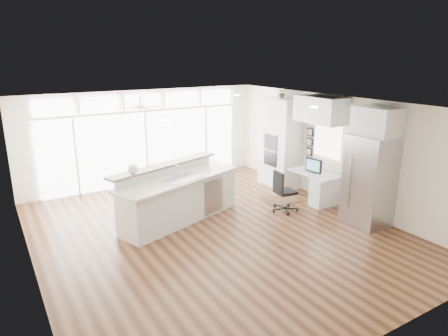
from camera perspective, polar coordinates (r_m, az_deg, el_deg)
floor at (r=8.63m, az=-1.29°, el=-9.16°), size 7.00×8.00×0.02m
ceiling at (r=7.87m, az=-1.41°, el=9.00°), size 7.00×8.00×0.02m
wall_back at (r=11.68m, az=-11.26°, el=4.30°), size 7.00×0.04×2.70m
wall_front at (r=5.31m, az=21.26°, el=-10.95°), size 7.00×0.04×2.70m
wall_left at (r=7.16m, az=-26.46°, el=-4.56°), size 0.04×8.00×2.70m
wall_right at (r=10.29m, az=15.79°, el=2.43°), size 0.04×8.00×2.70m
glass_wall at (r=11.69m, az=-11.07°, el=2.81°), size 5.80×0.06×2.08m
transom_row at (r=11.47m, az=-11.43°, el=9.29°), size 5.90×0.06×0.40m
desk_window at (r=10.42m, az=14.52°, el=3.81°), size 0.04×0.85×0.85m
ceiling_fan at (r=10.22m, az=-11.87°, el=9.05°), size 1.16×1.16×0.32m
recessed_lights at (r=8.04m, az=-2.13°, el=9.00°), size 3.40×3.00×0.02m
oven_cabinet at (r=11.36m, az=8.00°, el=3.61°), size 0.64×1.20×2.50m
desk_nook at (r=10.49m, az=12.81°, el=-2.62°), size 0.72×1.30×0.76m
upper_cabinets at (r=10.08m, az=13.67°, el=8.10°), size 0.64×1.30×0.64m
refrigerator at (r=9.25m, az=20.03°, el=-1.70°), size 0.76×0.90×2.00m
fridge_cabinet at (r=9.01m, az=21.06°, el=6.27°), size 0.64×0.90×0.60m
framed_photos at (r=10.88m, az=12.14°, el=3.66°), size 0.06×0.22×0.80m
kitchen_island at (r=9.04m, az=-6.26°, el=-3.75°), size 3.32×2.08×1.24m
rug at (r=10.52m, az=8.26°, el=-4.48°), size 1.01×0.80×0.01m
office_chair at (r=9.64m, az=8.75°, el=-3.32°), size 0.57×0.53×1.00m
fishbowl at (r=8.54m, az=-12.89°, el=-0.16°), size 0.26×0.26×0.21m
monitor at (r=10.27m, az=12.69°, el=0.37°), size 0.15×0.49×0.40m
keyboard at (r=10.21m, az=11.94°, el=-0.80°), size 0.17×0.35×0.02m
potted_plant at (r=11.16m, az=8.27°, el=10.47°), size 0.29×0.31×0.23m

